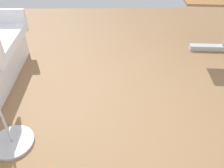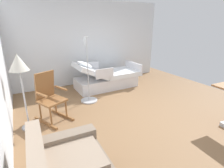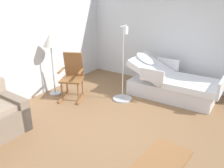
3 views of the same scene
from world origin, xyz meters
TOP-DOWN VIEW (x-y plane):
  - ground_plane at (0.00, 0.00)m, footprint 6.48×6.48m
  - overbed_table at (-1.57, -1.22)m, footprint 0.86×0.46m
  - iv_pole at (1.09, 0.72)m, footprint 0.44×0.44m

SIDE VIEW (x-z plane):
  - ground_plane at x=0.00m, z-range 0.00..0.00m
  - iv_pole at x=1.09m, z-range -0.59..1.09m
  - overbed_table at x=-1.57m, z-range 0.11..0.95m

